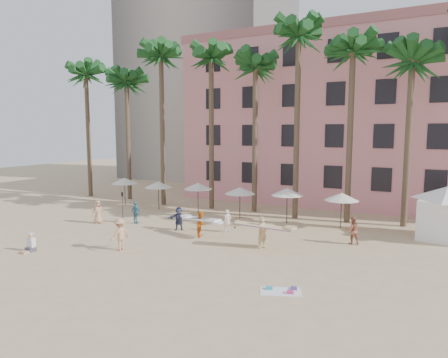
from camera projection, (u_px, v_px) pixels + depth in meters
ground at (157, 266)px, 20.94m from camera, size 120.00×120.00×0.00m
pink_hotel at (370, 121)px, 39.74m from camera, size 35.00×14.00×16.00m
grey_tower at (210, 10)px, 59.63m from camera, size 22.00×18.00×50.00m
palm_row at (270, 57)px, 32.38m from camera, size 44.40×5.40×16.30m
umbrella_row at (218, 188)px, 33.06m from camera, size 22.50×2.70×2.73m
cabana at (447, 208)px, 25.78m from camera, size 5.21×5.21×3.50m
beach_towel at (282, 291)px, 17.62m from camera, size 2.05×1.61×0.14m
carrier_yellow at (262, 231)px, 23.97m from camera, size 3.45×1.54×1.95m
carrier_white at (201, 223)px, 26.68m from camera, size 3.04×1.42×1.69m
beachgoers at (174, 223)px, 26.93m from camera, size 19.30×8.81×1.93m
paddle at (122, 202)px, 31.64m from camera, size 0.18×0.04×2.23m
seated_man at (30, 245)px, 23.38m from camera, size 0.48×0.83×1.08m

